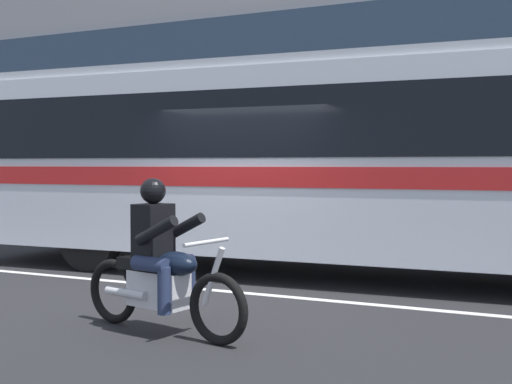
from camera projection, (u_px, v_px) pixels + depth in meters
name	position (u px, v px, depth m)	size (l,w,h in m)	color
ground_plane	(244.00, 284.00, 9.23)	(60.00, 60.00, 0.00)	black
sidewalk_curb	(346.00, 240.00, 13.86)	(28.00, 3.80, 0.15)	gray
lane_center_stripe	(225.00, 291.00, 8.68)	(26.60, 0.14, 0.01)	silver
transit_bus	(350.00, 152.00, 9.74)	(12.80, 3.05, 3.22)	silver
motorcycle_with_rider	(161.00, 269.00, 6.51)	(2.12, 0.72, 1.56)	black
fire_hydrant	(91.00, 214.00, 15.41)	(0.22, 0.30, 0.75)	red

